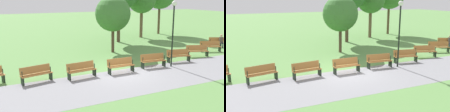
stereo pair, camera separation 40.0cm
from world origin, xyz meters
The scene contains 13 objects.
ground_plane centered at (0.00, 0.00, 0.00)m, with size 120.00×120.00×0.00m, color #5B8C47.
path_paving centered at (0.00, 1.50, 0.00)m, with size 39.38×4.32×0.01m, color gray.
bench_0 centered at (-11.94, -3.19, 0.47)m, with size 1.72×1.25×0.89m.
bench_1 centered at (-9.71, -2.08, 0.47)m, with size 1.76×1.12×0.89m.
bench_2 centered at (-7.37, -1.21, 0.47)m, with size 1.78×0.97×0.89m.
bench_3 centered at (-4.96, -0.58, 0.47)m, with size 1.77×0.81×0.89m.
bench_4 centered at (-2.49, -0.20, 0.47)m, with size 1.75×0.65×0.89m.
bench_5 centered at (0.00, -0.07, 0.47)m, with size 1.71×0.47×0.89m.
bench_6 centered at (2.49, -0.20, 0.47)m, with size 1.75×0.65×0.89m.
bench_7 centered at (4.96, -0.58, 0.47)m, with size 1.77×0.81×0.89m.
person_seated centered at (-12.03, -2.97, 0.64)m, with size 0.52×0.60×1.20m.
tree_0 centered at (-2.23, -5.58, 3.19)m, with size 2.91×2.91×4.65m.
lamp_post centered at (-3.71, 0.17, 2.97)m, with size 0.32×0.32×4.31m.
Camera 2 is at (6.84, 13.36, 4.58)m, focal length 40.94 mm.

